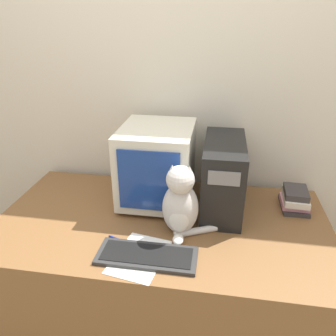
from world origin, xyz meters
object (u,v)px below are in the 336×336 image
Objects in this scene: computer_tower at (223,176)px; book_stack at (295,199)px; keyboard at (147,256)px; cat at (181,204)px; pen at (120,240)px; crt_monitor at (157,164)px.

computer_tower is 0.43m from book_stack.
keyboard is 1.19× the size of cat.
computer_tower reaches higher than cat.
cat is at bearing 22.20° from pen.
crt_monitor is 3.55× the size of pen.
book_stack is (0.59, 0.33, -0.11)m from cat.
cat is (0.17, -0.29, -0.06)m from crt_monitor.
pen is at bearing -153.25° from book_stack.
cat is at bearing -125.63° from computer_tower.
computer_tower is 0.33m from cat.
crt_monitor reaches higher than pen.
cat is at bearing -151.27° from book_stack.
crt_monitor is 0.55m from keyboard.
cat reaches higher than book_stack.
keyboard is at bearing -123.45° from computer_tower.
pen is at bearing -104.56° from crt_monitor.
computer_tower is at bearing -3.69° from crt_monitor.
pen is (-0.47, -0.38, -0.19)m from computer_tower.
keyboard is (-0.31, -0.48, -0.18)m from computer_tower.
cat is 0.68m from book_stack.
book_stack is at bearing 2.47° from crt_monitor.
book_stack is (0.71, 0.53, 0.05)m from keyboard.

